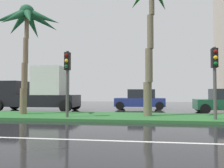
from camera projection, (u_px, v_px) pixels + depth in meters
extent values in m
cube|color=black|center=(146.00, 117.00, 13.68)|extent=(90.00, 42.00, 0.10)
cube|color=white|center=(149.00, 142.00, 6.75)|extent=(81.00, 0.14, 0.01)
cube|color=#2D6B33|center=(147.00, 117.00, 12.69)|extent=(85.50, 4.00, 0.15)
cylinder|color=#78624B|center=(23.00, 101.00, 13.81)|extent=(0.41, 0.41, 1.57)
cylinder|color=#78624B|center=(24.00, 76.00, 13.92)|extent=(0.36, 0.36, 1.57)
cylinder|color=#78624B|center=(26.00, 51.00, 14.02)|extent=(0.31, 0.31, 1.57)
cylinder|color=#78624B|center=(27.00, 26.00, 14.13)|extent=(0.26, 0.26, 1.57)
sphere|color=#1E5334|center=(27.00, 12.00, 14.16)|extent=(0.90, 0.90, 0.90)
cone|color=#1E5334|center=(43.00, 18.00, 14.05)|extent=(2.32, 0.68, 1.30)
cone|color=#1E5334|center=(43.00, 22.00, 14.84)|extent=(1.90, 2.11, 1.32)
cone|color=#1E5334|center=(33.00, 26.00, 15.07)|extent=(0.74, 2.22, 1.68)
cone|color=#1E5334|center=(18.00, 23.00, 14.71)|extent=(2.22, 1.55, 1.60)
cone|color=#1E5334|center=(9.00, 17.00, 13.89)|extent=(2.32, 1.37, 1.37)
cone|color=#1E5334|center=(15.00, 17.00, 13.28)|extent=(1.14, 2.25, 1.68)
cone|color=#1E5334|center=(28.00, 16.00, 13.28)|extent=(1.70, 2.14, 1.63)
cylinder|color=#6B624A|center=(148.00, 99.00, 12.75)|extent=(0.47, 0.47, 1.90)
cylinder|color=#6B624A|center=(149.00, 65.00, 12.75)|extent=(0.42, 0.42, 1.90)
cylinder|color=#6B624A|center=(150.00, 32.00, 12.75)|extent=(0.36, 0.36, 1.90)
cylinder|color=#4C4C47|center=(67.00, 84.00, 12.18)|extent=(0.16, 0.16, 3.56)
cube|color=black|center=(67.00, 61.00, 12.22)|extent=(0.28, 0.32, 0.96)
sphere|color=maroon|center=(66.00, 55.00, 12.06)|extent=(0.20, 0.20, 0.20)
sphere|color=yellow|center=(66.00, 61.00, 12.05)|extent=(0.20, 0.20, 0.20)
sphere|color=#0F591E|center=(66.00, 66.00, 12.04)|extent=(0.20, 0.20, 0.20)
cylinder|color=#4C4C47|center=(215.00, 83.00, 11.14)|extent=(0.16, 0.16, 3.58)
cube|color=black|center=(214.00, 58.00, 11.18)|extent=(0.28, 0.32, 0.96)
sphere|color=maroon|center=(215.00, 51.00, 11.02)|extent=(0.20, 0.20, 0.20)
sphere|color=yellow|center=(216.00, 57.00, 11.01)|extent=(0.20, 0.20, 0.20)
sphere|color=#0F591E|center=(216.00, 64.00, 11.00)|extent=(0.20, 0.20, 0.20)
cube|color=black|center=(38.00, 101.00, 17.91)|extent=(6.40, 2.30, 0.90)
cube|color=black|center=(12.00, 88.00, 18.26)|extent=(1.90, 2.21, 1.10)
cube|color=silver|center=(51.00, 81.00, 17.82)|extent=(2.30, 2.35, 2.20)
cylinder|color=black|center=(15.00, 104.00, 19.44)|extent=(0.92, 0.30, 0.92)
cylinder|color=black|center=(65.00, 106.00, 16.36)|extent=(0.92, 0.30, 0.92)
cylinder|color=black|center=(75.00, 104.00, 18.68)|extent=(0.92, 0.30, 0.92)
cube|color=navy|center=(140.00, 102.00, 19.70)|extent=(4.30, 1.76, 0.72)
cube|color=#1E2328|center=(141.00, 94.00, 19.71)|extent=(2.30, 1.58, 0.76)
cylinder|color=black|center=(120.00, 106.00, 19.03)|extent=(0.68, 0.22, 0.68)
cylinder|color=black|center=(122.00, 104.00, 20.82)|extent=(0.68, 0.22, 0.68)
cylinder|color=black|center=(160.00, 106.00, 18.57)|extent=(0.68, 0.22, 0.68)
cylinder|color=black|center=(158.00, 105.00, 20.35)|extent=(0.68, 0.22, 0.68)
cylinder|color=black|center=(205.00, 109.00, 15.48)|extent=(0.68, 0.22, 0.68)
cylinder|color=black|center=(199.00, 107.00, 17.26)|extent=(0.68, 0.22, 0.68)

